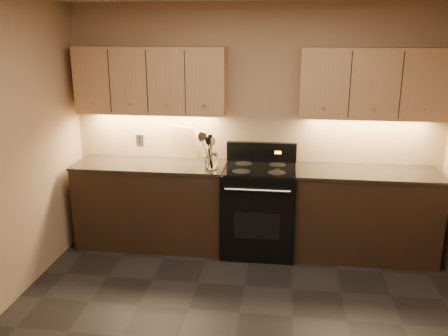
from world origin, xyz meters
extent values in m
cube|color=#A57F61|center=(0.00, 2.00, 1.30)|extent=(4.00, 0.04, 2.60)
cube|color=black|center=(-1.10, 1.70, 0.45)|extent=(1.60, 0.60, 0.90)
cube|color=#352D22|center=(-1.10, 1.70, 0.92)|extent=(1.62, 0.62, 0.03)
cube|color=black|center=(1.18, 1.70, 0.45)|extent=(1.44, 0.60, 0.90)
cube|color=#352D22|center=(1.18, 1.70, 0.92)|extent=(1.46, 0.62, 0.03)
cube|color=black|center=(0.08, 1.68, 0.46)|extent=(0.76, 0.65, 0.92)
cube|color=black|center=(0.08, 1.68, 0.93)|extent=(0.70, 0.60, 0.01)
cube|color=black|center=(0.08, 1.96, 1.03)|extent=(0.76, 0.07, 0.22)
cube|color=orange|center=(0.26, 1.92, 1.04)|extent=(0.06, 0.00, 0.03)
cylinder|color=silver|center=(0.08, 1.34, 0.80)|extent=(0.65, 0.02, 0.02)
cube|color=black|center=(0.08, 1.35, 0.41)|extent=(0.46, 0.00, 0.28)
cylinder|color=black|center=(-0.10, 1.53, 0.93)|extent=(0.18, 0.18, 0.00)
cylinder|color=black|center=(0.26, 1.53, 0.93)|extent=(0.18, 0.18, 0.00)
cylinder|color=black|center=(-0.10, 1.82, 0.93)|extent=(0.18, 0.18, 0.00)
cylinder|color=black|center=(0.26, 1.82, 0.93)|extent=(0.18, 0.18, 0.00)
cube|color=tan|center=(-1.10, 1.85, 1.80)|extent=(1.60, 0.30, 0.70)
cube|color=tan|center=(1.18, 1.85, 1.80)|extent=(1.44, 0.30, 0.70)
cube|color=#B2B5BA|center=(-1.30, 1.99, 1.12)|extent=(0.08, 0.01, 0.12)
cylinder|color=white|center=(-0.42, 1.60, 1.01)|extent=(0.17, 0.17, 0.16)
cylinder|color=white|center=(-0.42, 1.60, 0.94)|extent=(0.13, 0.13, 0.02)
cube|color=tan|center=(-0.79, 1.96, 1.11)|extent=(0.30, 0.15, 0.37)
camera|label=1|loc=(0.33, -3.07, 2.30)|focal=38.00mm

